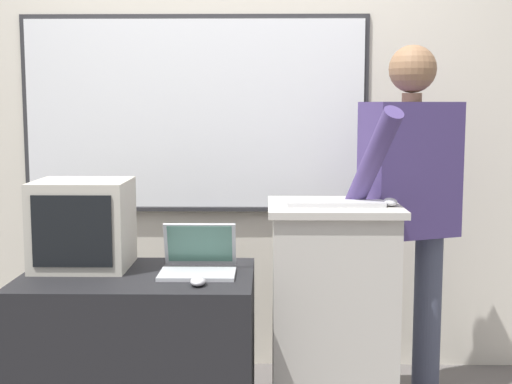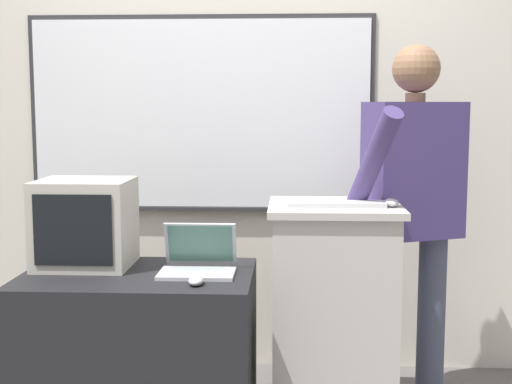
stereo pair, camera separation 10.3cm
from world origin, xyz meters
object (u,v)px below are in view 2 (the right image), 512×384
wireless_keyboard (336,204)px  crt_monitor (85,223)px  person_presenter (413,202)px  computer_mouse_by_laptop (196,281)px  laptop (199,259)px  computer_mouse_by_keyboard (391,203)px  side_desk (139,357)px  lectern_podium (333,316)px

wireless_keyboard → crt_monitor: bearing=179.6°
person_presenter → computer_mouse_by_laptop: bearing=-171.0°
laptop → wireless_keyboard: 0.62m
person_presenter → laptop: person_presenter is taller
computer_mouse_by_keyboard → crt_monitor: (-1.31, 0.00, -0.10)m
computer_mouse_by_keyboard → crt_monitor: bearing=179.8°
side_desk → computer_mouse_by_laptop: 0.50m
lectern_podium → crt_monitor: 1.16m
lectern_podium → crt_monitor: crt_monitor is taller
computer_mouse_by_laptop → computer_mouse_by_keyboard: size_ratio=1.00×
wireless_keyboard → computer_mouse_by_keyboard: bearing=0.5°
laptop → computer_mouse_by_keyboard: 0.84m
person_presenter → computer_mouse_by_laptop: 1.10m
person_presenter → computer_mouse_by_keyboard: 0.29m
side_desk → crt_monitor: size_ratio=2.42×
person_presenter → computer_mouse_by_keyboard: (-0.13, -0.26, 0.03)m
laptop → person_presenter: bearing=19.8°
lectern_podium → computer_mouse_by_keyboard: size_ratio=9.98×
laptop → computer_mouse_by_laptop: (0.02, -0.21, -0.04)m
side_desk → person_presenter: person_presenter is taller
crt_monitor → computer_mouse_by_keyboard: bearing=-0.2°
wireless_keyboard → lectern_podium: bearing=92.4°
side_desk → computer_mouse_by_keyboard: bearing=6.2°
laptop → computer_mouse_by_laptop: bearing=-85.2°
lectern_podium → side_desk: size_ratio=1.04×
side_desk → person_presenter: 1.39m
lectern_podium → laptop: 0.65m
lectern_podium → computer_mouse_by_keyboard: computer_mouse_by_keyboard is taller
computer_mouse_by_laptop → computer_mouse_by_keyboard: 0.89m
lectern_podium → computer_mouse_by_laptop: lectern_podium is taller
wireless_keyboard → computer_mouse_by_laptop: bearing=-152.1°
side_desk → crt_monitor: 0.62m
wireless_keyboard → computer_mouse_by_keyboard: computer_mouse_by_keyboard is taller
side_desk → person_presenter: (1.19, 0.37, 0.62)m
computer_mouse_by_keyboard → crt_monitor: 1.31m
side_desk → computer_mouse_by_laptop: computer_mouse_by_laptop is taller
laptop → computer_mouse_by_keyboard: size_ratio=3.11×
lectern_podium → computer_mouse_by_keyboard: (0.23, -0.06, 0.51)m
side_desk → lectern_podium: bearing=12.2°
person_presenter → crt_monitor: (-1.44, -0.25, -0.07)m
person_presenter → wireless_keyboard: size_ratio=4.10×
side_desk → person_presenter: size_ratio=0.57×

